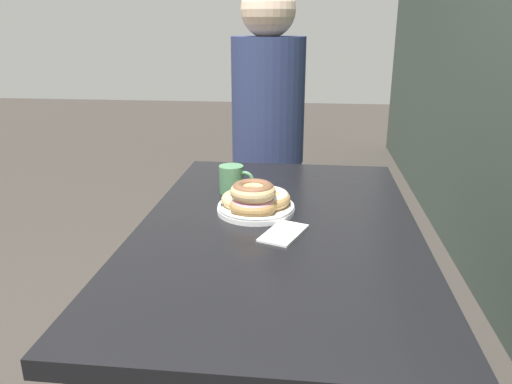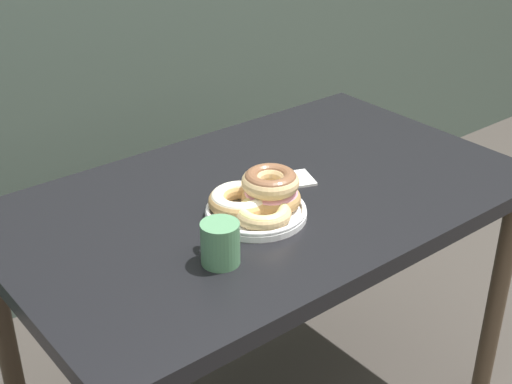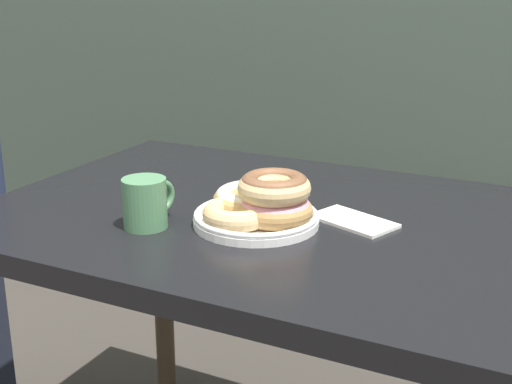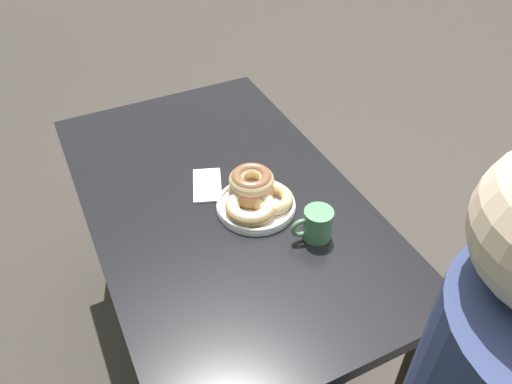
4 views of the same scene
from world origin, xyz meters
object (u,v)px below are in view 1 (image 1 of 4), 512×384
Objects in this scene: dining_table at (278,250)px; coffee_mug at (232,179)px; napkin at (283,233)px; person_figure at (268,144)px; donut_plate at (255,200)px.

coffee_mug reaches higher than dining_table.
dining_table is at bearing -164.45° from napkin.
napkin is (0.31, 0.18, -0.04)m from coffee_mug.
dining_table is 0.89m from person_figure.
napkin is at bearing 7.43° from person_figure.
coffee_mug is at bearing -5.13° from person_figure.
dining_table is 0.32m from coffee_mug.
donut_plate reaches higher than dining_table.
donut_plate reaches higher than napkin.
coffee_mug is 0.68× the size of napkin.
donut_plate is 0.20m from coffee_mug.
person_figure is (-0.80, -0.04, -0.03)m from donut_plate.
coffee_mug is 0.64m from person_figure.
donut_plate reaches higher than coffee_mug.
dining_table is 0.16m from donut_plate.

